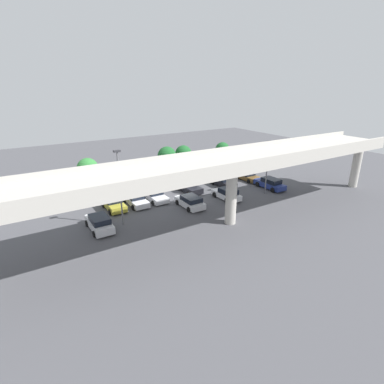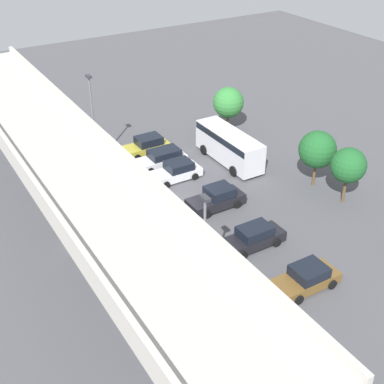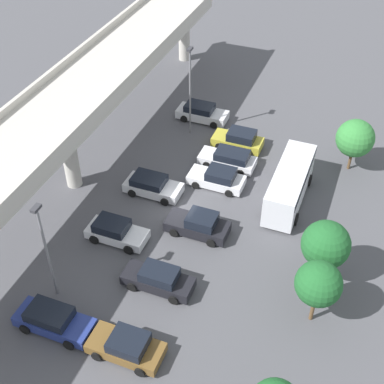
{
  "view_description": "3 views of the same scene",
  "coord_description": "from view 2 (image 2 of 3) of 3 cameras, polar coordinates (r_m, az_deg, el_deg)",
  "views": [
    {
      "loc": [
        19.65,
        32.46,
        14.53
      ],
      "look_at": [
        -0.3,
        0.87,
        1.03
      ],
      "focal_mm": 28.0,
      "sensor_mm": 36.0,
      "label": 1
    },
    {
      "loc": [
        -31.16,
        18.02,
        22.81
      ],
      "look_at": [
        -2.32,
        0.72,
        2.59
      ],
      "focal_mm": 50.0,
      "sensor_mm": 36.0,
      "label": 2
    },
    {
      "loc": [
        -27.52,
        -11.61,
        27.35
      ],
      "look_at": [
        0.46,
        -0.7,
        1.86
      ],
      "focal_mm": 50.0,
      "sensor_mm": 36.0,
      "label": 3
    }
  ],
  "objects": [
    {
      "name": "parked_car_9",
      "position": [
        35.04,
        12.11,
        -8.95
      ],
      "size": [
        2.23,
        4.44,
        1.52
      ],
      "rotation": [
        0.0,
        0.0,
        1.57
      ],
      "color": "brown",
      "rests_on": "ground_plane"
    },
    {
      "name": "lamp_post_near_aisle",
      "position": [
        47.44,
        -10.57,
        8.2
      ],
      "size": [
        0.7,
        0.35,
        8.27
      ],
      "color": "slate",
      "rests_on": "ground_plane"
    },
    {
      "name": "parked_car_0",
      "position": [
        32.5,
        5.52,
        -11.9
      ],
      "size": [
        2.13,
        4.88,
        1.58
      ],
      "rotation": [
        0.0,
        0.0,
        -1.57
      ],
      "color": "navy",
      "rests_on": "ground_plane"
    },
    {
      "name": "parked_car_8",
      "position": [
        51.29,
        -10.99,
        4.93
      ],
      "size": [
        2.16,
        4.74,
        1.57
      ],
      "rotation": [
        0.0,
        0.0,
        -1.57
      ],
      "color": "silver",
      "rests_on": "ground_plane"
    },
    {
      "name": "parked_car_2",
      "position": [
        37.77,
        -1.78,
        -4.77
      ],
      "size": [
        2.15,
        4.35,
        1.54
      ],
      "rotation": [
        0.0,
        0.0,
        -1.57
      ],
      "color": "silver",
      "rests_on": "ground_plane"
    },
    {
      "name": "lamp_post_mid_lot",
      "position": [
        31.05,
        1.34,
        -5.31
      ],
      "size": [
        0.7,
        0.35,
        7.49
      ],
      "color": "slate",
      "rests_on": "ground_plane"
    },
    {
      "name": "parked_car_1",
      "position": [
        37.89,
        6.55,
        -4.84
      ],
      "size": [
        2.01,
        4.69,
        1.61
      ],
      "rotation": [
        0.0,
        0.0,
        1.57
      ],
      "color": "black",
      "rests_on": "ground_plane"
    },
    {
      "name": "parked_car_5",
      "position": [
        45.91,
        -1.69,
        2.23
      ],
      "size": [
        2.2,
        4.48,
        1.56
      ],
      "rotation": [
        0.0,
        0.0,
        1.57
      ],
      "color": "silver",
      "rests_on": "ground_plane"
    },
    {
      "name": "parked_car_3",
      "position": [
        41.98,
        2.64,
        -0.69
      ],
      "size": [
        2.21,
        4.56,
        1.71
      ],
      "rotation": [
        0.0,
        0.0,
        1.57
      ],
      "color": "black",
      "rests_on": "ground_plane"
    },
    {
      "name": "parked_car_7",
      "position": [
        50.29,
        -4.86,
        4.92
      ],
      "size": [
        2.17,
        4.34,
        1.69
      ],
      "rotation": [
        0.0,
        0.0,
        1.57
      ],
      "color": "gold",
      "rests_on": "ground_plane"
    },
    {
      "name": "tree_front_far_right",
      "position": [
        54.15,
        3.9,
        9.5
      ],
      "size": [
        3.08,
        3.08,
        4.57
      ],
      "color": "brown",
      "rests_on": "ground_plane"
    },
    {
      "name": "ground_plane",
      "position": [
        42.61,
        -0.77,
        -1.36
      ],
      "size": [
        101.36,
        101.36,
        0.0
      ],
      "primitive_type": "plane",
      "color": "#4C4C51"
    },
    {
      "name": "highway_overpass",
      "position": [
        36.22,
        -13.6,
        3.44
      ],
      "size": [
        48.51,
        6.2,
        7.87
      ],
      "color": "#BCB7AD",
      "rests_on": "ground_plane"
    },
    {
      "name": "shuttle_bus",
      "position": [
        48.35,
        3.99,
        5.07
      ],
      "size": [
        7.82,
        2.59,
        2.89
      ],
      "rotation": [
        0.0,
        0.0,
        3.14
      ],
      "color": "silver",
      "rests_on": "ground_plane"
    },
    {
      "name": "parked_car_6",
      "position": [
        48.03,
        -3.27,
        3.59
      ],
      "size": [
        2.17,
        4.71,
        1.53
      ],
      "rotation": [
        0.0,
        0.0,
        1.57
      ],
      "color": "silver",
      "rests_on": "ground_plane"
    },
    {
      "name": "tree_front_centre",
      "position": [
        43.11,
        16.35,
        2.73
      ],
      "size": [
        2.81,
        2.81,
        4.7
      ],
      "color": "brown",
      "rests_on": "ground_plane"
    },
    {
      "name": "tree_front_right",
      "position": [
        44.97,
        13.24,
        4.43
      ],
      "size": [
        3.11,
        3.11,
        4.87
      ],
      "color": "brown",
      "rests_on": "ground_plane"
    },
    {
      "name": "parked_car_4",
      "position": [
        42.06,
        -5.18,
        -0.82
      ],
      "size": [
        2.24,
        4.48,
        1.48
      ],
      "rotation": [
        0.0,
        0.0,
        -1.57
      ],
      "color": "silver",
      "rests_on": "ground_plane"
    }
  ]
}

